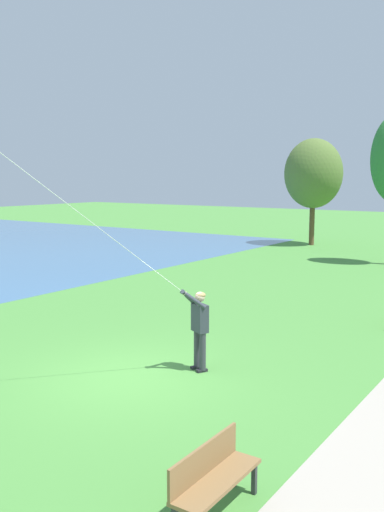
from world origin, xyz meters
The scene contains 4 objects.
ground_plane centered at (0.00, 0.00, 0.00)m, with size 120.00×120.00×0.00m, color #4C8E3D.
person_kite_flyer centered at (0.95, 1.19, 1.05)m, with size 0.51×0.63×1.83m.
park_bench_near_walkway centered at (4.00, -3.02, 0.51)m, with size 0.46×1.51×0.88m.
tree_lakeside_near centered at (-6.00, 23.86, 4.36)m, with size 3.54×3.35×6.48m.
Camera 1 is at (7.46, -8.44, 4.15)m, focal length 39.16 mm.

